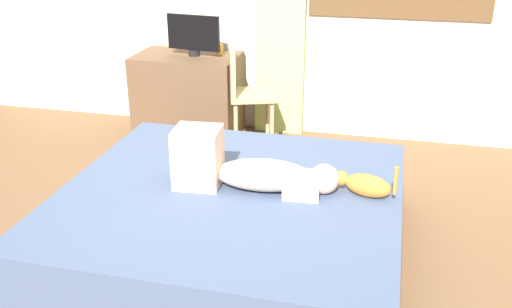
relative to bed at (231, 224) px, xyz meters
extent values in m
plane|color=brown|center=(0.01, -0.09, -0.22)|extent=(16.00, 16.00, 0.00)
cube|color=brown|center=(0.00, 0.00, -0.15)|extent=(1.96, 1.91, 0.14)
cube|color=#425170|center=(0.00, 0.00, 0.07)|extent=(1.91, 1.85, 0.30)
ellipsoid|color=#CCB299|center=(0.18, 0.07, 0.31)|extent=(0.58, 0.31, 0.17)
sphere|color=beige|center=(0.52, 0.09, 0.31)|extent=(0.17, 0.17, 0.17)
cube|color=beige|center=(-0.20, 0.03, 0.40)|extent=(0.28, 0.26, 0.34)
cube|color=beige|center=(0.40, 0.08, 0.27)|extent=(0.22, 0.30, 0.08)
ellipsoid|color=#C67A2D|center=(0.76, 0.11, 0.29)|extent=(0.28, 0.17, 0.13)
sphere|color=#C67A2D|center=(0.61, 0.15, 0.30)|extent=(0.08, 0.08, 0.08)
cylinder|color=#C67A2D|center=(0.91, 0.07, 0.36)|extent=(0.03, 0.03, 0.16)
cube|color=brown|center=(-0.93, 1.85, 0.15)|extent=(0.90, 0.56, 0.74)
cylinder|color=black|center=(-0.86, 1.85, 0.55)|extent=(0.10, 0.10, 0.05)
cube|color=black|center=(-0.86, 1.85, 0.72)|extent=(0.48, 0.09, 0.30)
cylinder|color=gold|center=(-0.66, 1.93, 0.57)|extent=(0.07, 0.07, 0.09)
cylinder|color=tan|center=(-0.22, 1.93, 0.00)|extent=(0.04, 0.04, 0.44)
cylinder|color=tan|center=(-0.12, 1.65, 0.00)|extent=(0.04, 0.04, 0.44)
cylinder|color=tan|center=(-0.51, 1.83, 0.00)|extent=(0.04, 0.04, 0.44)
cylinder|color=tan|center=(-0.40, 1.54, 0.00)|extent=(0.04, 0.04, 0.44)
cube|color=tan|center=(-0.31, 1.74, 0.24)|extent=(0.49, 0.49, 0.04)
cube|color=tan|center=(-0.47, 1.68, 0.45)|extent=(0.17, 0.37, 0.38)
camera|label=1|loc=(0.85, -2.83, 1.71)|focal=40.72mm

